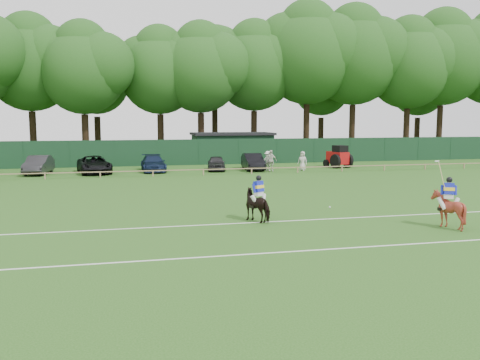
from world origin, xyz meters
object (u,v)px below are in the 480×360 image
object	(u,v)px
spectator_left	(268,161)
sedan_navy	(153,163)
tractor	(339,157)
utility_shed	(232,147)
estate_black	(253,162)
spectator_right	(302,161)
sedan_grey	(39,165)
horse_chestnut	(448,209)
hatch_grey	(216,163)
spectator_mid	(271,161)
polo_ball	(330,207)
suv_black	(94,165)
horse_dark	(259,205)

from	to	relation	value
spectator_left	sedan_navy	bearing A→B (deg)	-169.05
tractor	utility_shed	bearing A→B (deg)	118.91
estate_black	spectator_right	distance (m)	4.35
spectator_right	sedan_grey	bearing A→B (deg)	-147.88
sedan_grey	sedan_navy	bearing A→B (deg)	5.30
horse_chestnut	hatch_grey	bearing A→B (deg)	-50.45
horse_chestnut	utility_shed	distance (m)	33.88
spectator_mid	tractor	xyz separation A→B (m)	(7.07, 1.76, 0.06)
polo_ball	spectator_left	bearing A→B (deg)	83.48
suv_black	estate_black	xyz separation A→B (m)	(13.50, -0.32, 0.01)
suv_black	spectator_right	world-z (taller)	spectator_right
hatch_grey	spectator_right	distance (m)	7.54
horse_chestnut	utility_shed	xyz separation A→B (m)	(-1.79, 33.82, 0.76)
spectator_right	tractor	xyz separation A→B (m)	(4.14, 1.67, 0.14)
horse_chestnut	tractor	distance (m)	25.99
horse_dark	utility_shed	distance (m)	31.17
horse_dark	tractor	bearing A→B (deg)	-151.60
hatch_grey	spectator_right	world-z (taller)	spectator_right
horse_chestnut	hatch_grey	distance (m)	25.66
suv_black	estate_black	bearing A→B (deg)	-11.55
sedan_grey	polo_ball	size ratio (longest dim) A/B	51.01
sedan_grey	utility_shed	xyz separation A→B (m)	(17.99, 8.18, 0.78)
estate_black	spectator_left	size ratio (longest dim) A/B	2.57
sedan_navy	polo_ball	xyz separation A→B (m)	(7.61, -20.21, -0.64)
spectator_left	tractor	distance (m)	7.32
sedan_grey	polo_ball	bearing A→B (deg)	-44.98
estate_black	hatch_grey	bearing A→B (deg)	-179.54
sedan_navy	spectator_mid	world-z (taller)	spectator_mid
estate_black	spectator_right	xyz separation A→B (m)	(4.12, -1.39, 0.11)
spectator_left	horse_chestnut	bearing A→B (deg)	-66.55
hatch_grey	polo_ball	bearing A→B (deg)	-73.90
estate_black	spectator_left	bearing A→B (deg)	-39.86
sedan_grey	polo_ball	world-z (taller)	sedan_grey
suv_black	horse_dark	bearing A→B (deg)	-80.13
spectator_mid	estate_black	bearing A→B (deg)	133.37
hatch_grey	spectator_left	size ratio (longest dim) A/B	2.19
horse_dark	estate_black	distance (m)	22.43
sedan_navy	spectator_right	xyz separation A→B (m)	(12.77, -2.16, 0.15)
suv_black	estate_black	size ratio (longest dim) A/B	1.18
sedan_navy	tractor	bearing A→B (deg)	-2.78
suv_black	spectator_mid	size ratio (longest dim) A/B	2.83
hatch_grey	spectator_mid	size ratio (longest dim) A/B	2.06
horse_dark	estate_black	bearing A→B (deg)	-133.77
suv_black	polo_ball	xyz separation A→B (m)	(12.46, -19.76, -0.67)
horse_dark	spectator_left	size ratio (longest dim) A/B	0.99
horse_chestnut	estate_black	size ratio (longest dim) A/B	0.35
horse_dark	spectator_right	world-z (taller)	spectator_right
sedan_grey	spectator_left	xyz separation A→B (m)	(18.98, -1.78, 0.10)
horse_chestnut	spectator_right	xyz separation A→B (m)	(2.25, 23.52, 0.06)
sedan_grey	suv_black	world-z (taller)	sedan_grey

